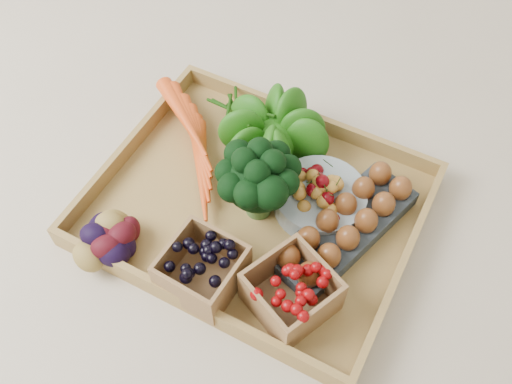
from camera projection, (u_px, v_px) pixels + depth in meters
The scene contains 10 objects.
ground at pixel (256, 211), 1.03m from camera, with size 4.00×4.00×0.00m, color beige.
tray at pixel (256, 209), 1.02m from camera, with size 0.55×0.45×0.01m, color #AB8747.
carrots at pixel (200, 149), 1.06m from camera, with size 0.22×0.16×0.05m, color #EF4F17, non-canonical shape.
lettuce at pixel (274, 129), 1.03m from camera, with size 0.13×0.13×0.13m, color #15580D.
broccoli at pixel (258, 191), 0.96m from camera, with size 0.15×0.15×0.12m, color black, non-canonical shape.
cherry_bowl at pixel (320, 199), 1.00m from camera, with size 0.16×0.16×0.04m, color #8C9EA5.
egg_carton at pixel (345, 230), 0.97m from camera, with size 0.10×0.28×0.03m, color #323B40.
potatoes at pixel (108, 235), 0.94m from camera, with size 0.14×0.14×0.08m, color #370810, non-canonical shape.
punnet_blackberry at pixel (202, 269), 0.90m from camera, with size 0.12×0.12×0.08m, color black.
punnet_raspberry at pixel (291, 292), 0.88m from camera, with size 0.12×0.12×0.08m, color #760507.
Camera 1 is at (0.26, -0.49, 0.86)m, focal length 40.00 mm.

